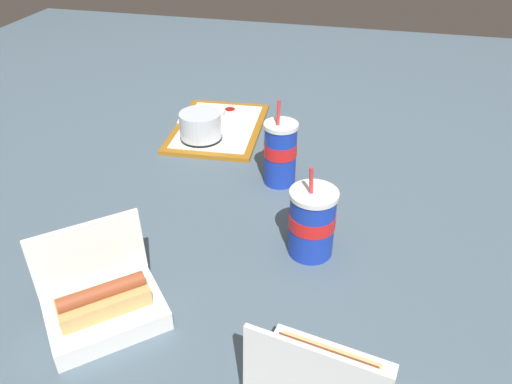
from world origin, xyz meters
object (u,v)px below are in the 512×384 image
cake_container (201,127)px  soda_cup_corner (280,152)px  food_tray (218,128)px  soda_cup_right (312,222)px  clamshell_hotdog_back (322,379)px  plastic_fork (236,121)px  ketchup_cup (230,112)px  clamshell_hotdog_center (104,305)px

cake_container → soda_cup_corner: soda_cup_corner is taller
food_tray → soda_cup_right: size_ratio=1.84×
clamshell_hotdog_back → soda_cup_corner: size_ratio=0.99×
clamshell_hotdog_back → soda_cup_corner: (-0.59, -0.18, 0.04)m
food_tray → soda_cup_corner: bearing=44.2°
food_tray → plastic_fork: size_ratio=3.52×
plastic_fork → soda_cup_right: 0.63m
ketchup_cup → soda_cup_right: 0.67m
clamshell_hotdog_back → food_tray: bearing=-153.1°
plastic_fork → clamshell_hotdog_back: 0.96m
clamshell_hotdog_center → cake_container: bearing=-175.2°
cake_container → clamshell_hotdog_back: 0.87m
plastic_fork → soda_cup_corner: size_ratio=0.49×
clamshell_hotdog_back → soda_cup_corner: soda_cup_corner is taller
ketchup_cup → soda_cup_corner: bearing=34.9°
ketchup_cup → plastic_fork: size_ratio=0.36×
ketchup_cup → soda_cup_right: bearing=30.7°
ketchup_cup → soda_cup_corner: (0.32, 0.23, 0.06)m
plastic_fork → food_tray: bearing=-66.3°
cake_container → soda_cup_right: (0.41, 0.38, 0.03)m
ketchup_cup → soda_cup_right: (0.58, 0.34, 0.05)m
ketchup_cup → plastic_fork: ketchup_cup is taller
food_tray → soda_cup_corner: size_ratio=1.72×
clamshell_hotdog_center → soda_cup_right: soda_cup_right is taller
ketchup_cup → plastic_fork: 0.05m
cake_container → clamshell_hotdog_back: size_ratio=0.55×
soda_cup_right → soda_cup_corner: bearing=-155.3°
food_tray → ketchup_cup: bearing=167.9°
cake_container → soda_cup_corner: (0.16, 0.26, 0.03)m
food_tray → clamshell_hotdog_back: (0.84, 0.43, 0.03)m
clamshell_hotdog_back → ketchup_cup: bearing=-155.8°
clamshell_hotdog_back → clamshell_hotdog_center: bearing=-98.7°
cake_container → soda_cup_corner: size_ratio=0.55×
cake_container → plastic_fork: cake_container is taller
clamshell_hotdog_back → plastic_fork: bearing=-156.6°
plastic_fork → clamshell_hotdog_back: clamshell_hotdog_back is taller
plastic_fork → clamshell_hotdog_back: bearing=6.1°
food_tray → clamshell_hotdog_center: bearing=2.6°
cake_container → ketchup_cup: 0.17m
food_tray → clamshell_hotdog_back: size_ratio=1.73×
soda_cup_corner → plastic_fork: bearing=-145.7°
ketchup_cup → plastic_fork: bearing=40.1°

